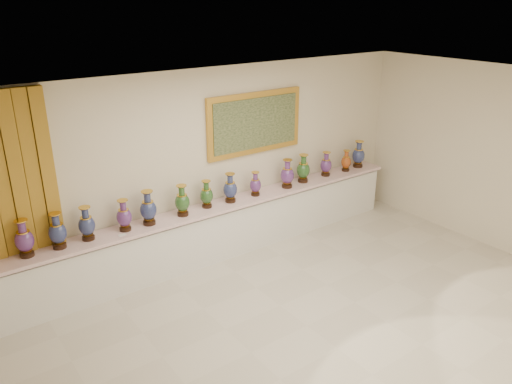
% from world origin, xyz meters
% --- Properties ---
extents(ground, '(8.00, 8.00, 0.00)m').
position_xyz_m(ground, '(0.00, 0.00, 0.00)').
color(ground, beige).
rests_on(ground, ground).
extents(room, '(8.00, 8.00, 8.00)m').
position_xyz_m(room, '(-2.39, 2.44, 1.59)').
color(room, beige).
rests_on(room, ground).
extents(counter, '(7.28, 0.48, 0.90)m').
position_xyz_m(counter, '(0.00, 2.27, 0.44)').
color(counter, white).
rests_on(counter, ground).
extents(vase_1, '(0.27, 0.27, 0.50)m').
position_xyz_m(vase_1, '(-2.74, 2.27, 1.12)').
color(vase_1, black).
rests_on(vase_1, counter).
extents(vase_2, '(0.30, 0.30, 0.49)m').
position_xyz_m(vase_2, '(-2.34, 2.26, 1.12)').
color(vase_2, black).
rests_on(vase_2, counter).
extents(vase_3, '(0.27, 0.27, 0.48)m').
position_xyz_m(vase_3, '(-1.96, 2.28, 1.11)').
color(vase_3, black).
rests_on(vase_3, counter).
extents(vase_4, '(0.27, 0.27, 0.46)m').
position_xyz_m(vase_4, '(-1.45, 2.25, 1.11)').
color(vase_4, black).
rests_on(vase_4, counter).
extents(vase_5, '(0.25, 0.25, 0.51)m').
position_xyz_m(vase_5, '(-1.09, 2.24, 1.13)').
color(vase_5, black).
rests_on(vase_5, counter).
extents(vase_6, '(0.24, 0.24, 0.48)m').
position_xyz_m(vase_6, '(-0.54, 2.23, 1.12)').
color(vase_6, black).
rests_on(vase_6, counter).
extents(vase_7, '(0.26, 0.26, 0.44)m').
position_xyz_m(vase_7, '(-0.09, 2.28, 1.10)').
color(vase_7, black).
rests_on(vase_7, counter).
extents(vase_8, '(0.27, 0.27, 0.48)m').
position_xyz_m(vase_8, '(0.32, 2.25, 1.11)').
color(vase_8, black).
rests_on(vase_8, counter).
extents(vase_9, '(0.19, 0.19, 0.41)m').
position_xyz_m(vase_9, '(0.81, 2.24, 1.08)').
color(vase_9, black).
rests_on(vase_9, counter).
extents(vase_10, '(0.26, 0.26, 0.50)m').
position_xyz_m(vase_10, '(1.47, 2.22, 1.12)').
color(vase_10, black).
rests_on(vase_10, counter).
extents(vase_11, '(0.30, 0.30, 0.50)m').
position_xyz_m(vase_11, '(1.87, 2.27, 1.13)').
color(vase_11, black).
rests_on(vase_11, counter).
extents(vase_12, '(0.24, 0.24, 0.45)m').
position_xyz_m(vase_12, '(2.42, 2.27, 1.10)').
color(vase_12, black).
rests_on(vase_12, counter).
extents(vase_13, '(0.22, 0.22, 0.40)m').
position_xyz_m(vase_13, '(2.91, 2.24, 1.08)').
color(vase_13, black).
rests_on(vase_13, counter).
extents(vase_14, '(0.31, 0.31, 0.51)m').
position_xyz_m(vase_14, '(3.27, 2.27, 1.13)').
color(vase_14, black).
rests_on(vase_14, counter).
extents(label_card, '(0.10, 0.06, 0.00)m').
position_xyz_m(label_card, '(-1.54, 2.13, 0.90)').
color(label_card, white).
rests_on(label_card, counter).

